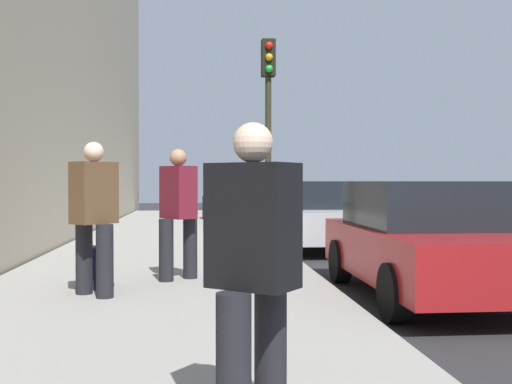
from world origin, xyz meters
The scene contains 13 objects.
ground_plane centered at (0.00, 0.00, 0.00)m, with size 56.00×56.00×0.00m, color #28282B.
sidewalk centered at (0.00, -3.30, 0.07)m, with size 28.00×4.60×0.15m, color gray.
lane_stripe_centre centered at (0.00, 3.20, 0.00)m, with size 28.00×0.14×0.01m, color gold.
parked_car_green centered at (-11.19, 0.11, 0.76)m, with size 4.61×2.03×1.51m.
parked_car_navy centered at (-5.58, 0.02, 0.76)m, with size 4.32×1.96×1.51m.
parked_car_silver centered at (1.03, 0.11, 0.76)m, with size 4.46×1.98×1.51m.
parked_car_red centered at (6.88, 0.18, 0.76)m, with size 4.16×1.92×1.51m.
pedestrian_burgundy_coat centered at (6.08, -3.03, 1.11)m, with size 0.57×0.53×1.81m.
pedestrian_black_coat centered at (11.27, -2.47, 1.04)m, with size 0.50×0.53×1.68m.
pedestrian_brown_coat centered at (7.17, -3.99, 1.13)m, with size 0.57×0.57×1.83m.
pedestrian_tan_coat centered at (-7.34, -2.31, 1.09)m, with size 0.49×0.58×1.76m.
traffic_light_pole centered at (2.91, -1.41, 2.92)m, with size 0.35×0.26×4.08m.
rolling_suitcase centered at (6.64, -4.02, 0.42)m, with size 0.34×0.22×0.89m.
Camera 1 is at (14.51, -2.77, 1.51)m, focal length 42.63 mm.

